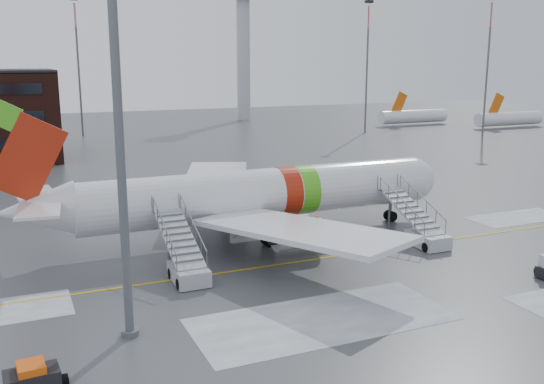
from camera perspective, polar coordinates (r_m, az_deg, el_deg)
name	(u,v)px	position (r m, az deg, el deg)	size (l,w,h in m)	color
ground	(330,252)	(44.06, 5.44, -5.67)	(260.00, 260.00, 0.00)	#494C4F
airliner	(250,195)	(46.38, -2.07, -0.32)	(35.03, 32.97, 11.18)	white
airstair_fwd	(421,230)	(46.86, 13.89, -3.52)	(2.05, 7.70, 3.48)	#B2B4BA
airstair_aft	(185,262)	(38.90, -8.17, -6.55)	(2.05, 7.70, 3.48)	#A7AAAE
baggage_tractor	(32,382)	(27.83, -21.63, -16.32)	(2.85, 1.45, 1.46)	black
light_mast_near	(118,108)	(29.22, -14.31, 7.67)	(1.20, 1.20, 21.77)	#595B60
control_tower	(243,36)	(141.01, -2.72, 14.41)	(6.40, 6.40, 30.00)	#B2B5BA
light_mast_far_ne	(367,59)	(116.71, 8.95, 12.31)	(1.20, 1.20, 24.25)	#595B60
light_mast_far_n	(78,58)	(115.22, -17.80, 11.88)	(1.20, 1.20, 24.25)	#595B60
light_mast_far_e	(488,58)	(115.39, 19.67, 11.76)	(1.20, 1.20, 24.25)	#595B60
distant_aircraft	(444,127)	(131.10, 15.90, 5.91)	(35.00, 18.00, 8.00)	#D8590C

